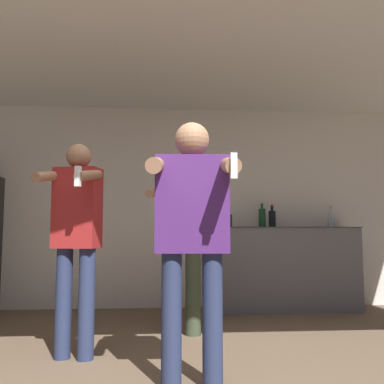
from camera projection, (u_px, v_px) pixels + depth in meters
wall_back at (169, 206)px, 5.50m from camera, size 7.00×0.06×2.55m
ceiling_slab at (174, 52)px, 3.91m from camera, size 7.00×3.91×0.05m
counter at (286, 268)px, 5.23m from camera, size 1.71×0.58×1.00m
bottle_red_label at (228, 220)px, 5.27m from camera, size 0.09×0.09×0.23m
bottle_short_whiskey at (262, 217)px, 5.31m from camera, size 0.09×0.09×0.32m
bottle_amber_bourbon at (272, 218)px, 5.32m from camera, size 0.09×0.09×0.28m
bottle_green_wine at (331, 219)px, 5.37m from camera, size 0.08×0.08×0.27m
person_woman_foreground at (192, 224)px, 2.65m from camera, size 0.55×0.54×1.63m
person_man_side at (76, 231)px, 3.23m from camera, size 0.46×0.53×1.61m
person_spectator_back at (181, 238)px, 4.00m from camera, size 0.56×0.60×1.58m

